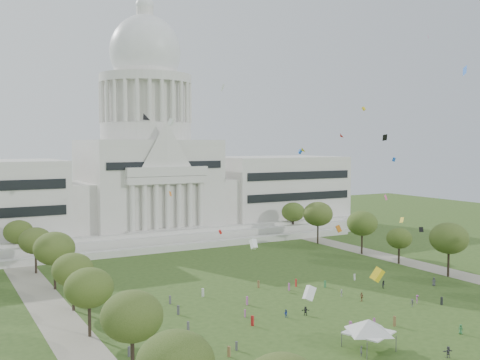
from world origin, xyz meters
name	(u,v)px	position (x,y,z in m)	size (l,w,h in m)	color
ground	(359,324)	(0.00, 0.00, 0.00)	(400.00, 400.00, 0.00)	#314C1B
capitol	(147,174)	(0.00, 113.59, 22.30)	(160.00, 64.50, 91.30)	silver
path_left	(57,319)	(-48.00, 30.00, 0.02)	(8.00, 160.00, 0.04)	gray
path_right	(420,265)	(48.00, 30.00, 0.02)	(8.00, 160.00, 0.04)	gray
row_tree_l_1	(132,316)	(-44.07, -2.96, 8.95)	(8.86, 8.86, 12.59)	black
row_tree_l_2	(89,288)	(-45.04, 17.30, 8.51)	(8.42, 8.42, 11.97)	black
row_tree_r_2	(449,238)	(44.17, 17.44, 9.66)	(9.55, 9.55, 13.58)	black
row_tree_l_3	(73,270)	(-44.09, 33.92, 8.21)	(8.12, 8.12, 11.55)	black
row_tree_r_3	(399,238)	(44.40, 34.48, 7.08)	(7.01, 7.01, 9.98)	black
row_tree_l_4	(54,249)	(-44.08, 52.42, 9.39)	(9.29, 9.29, 13.21)	black
row_tree_r_4	(362,223)	(44.76, 50.04, 9.29)	(9.19, 9.19, 13.06)	black
row_tree_l_5	(35,241)	(-45.22, 71.01, 8.42)	(8.33, 8.33, 11.85)	black
row_tree_r_5	(318,214)	(43.49, 70.19, 9.93)	(9.82, 9.82, 13.96)	black
row_tree_l_6	(18,232)	(-46.87, 89.14, 8.27)	(8.19, 8.19, 11.64)	black
row_tree_r_6	(293,212)	(45.96, 88.13, 8.51)	(8.42, 8.42, 11.97)	black
event_tent	(369,326)	(-7.28, -10.72, 3.94)	(11.64, 11.64, 5.09)	#4C4C4C
person_0	(434,282)	(33.80, 12.66, 1.01)	(0.99, 0.64, 2.02)	#4C4C51
person_2	(384,284)	(22.02, 16.76, 0.91)	(0.88, 0.54, 1.81)	#26262B
person_3	(412,303)	(16.85, 3.07, 0.78)	(1.00, 0.52, 1.56)	#4C4C51
person_4	(362,297)	(10.47, 11.12, 0.95)	(1.12, 0.61, 1.91)	olive
person_5	(306,311)	(-5.56, 8.93, 0.87)	(1.61, 0.64, 1.74)	#26262B
person_6	(461,329)	(11.80, -12.98, 0.87)	(0.85, 0.55, 1.73)	#33723F
person_7	(361,351)	(-10.22, -12.33, 0.83)	(0.61, 0.44, 1.66)	#4C4C51
person_8	(286,313)	(-9.61, 9.73, 0.77)	(0.75, 0.46, 1.54)	navy
person_9	(417,299)	(19.59, 4.34, 0.87)	(1.13, 0.58, 1.75)	#994C8C
person_10	(342,293)	(9.25, 16.16, 0.80)	(0.93, 0.51, 1.59)	silver
person_11	(448,352)	(1.16, -19.37, 0.91)	(1.68, 0.66, 1.81)	#4C4C51
distant_crowd	(252,310)	(-14.21, 14.69, 0.87)	(65.44, 35.89, 1.94)	#4C4C51
kite_swarm	(356,166)	(4.48, 6.36, 28.77)	(92.16, 107.02, 67.31)	yellow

